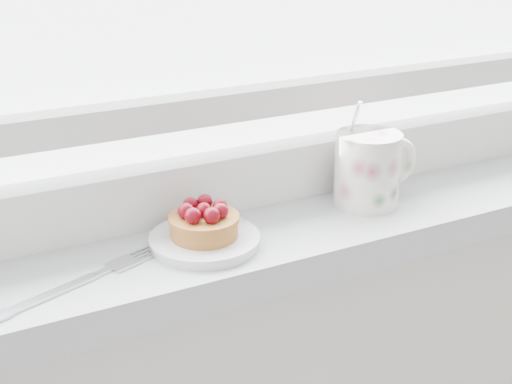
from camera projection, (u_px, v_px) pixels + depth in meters
saucer at (205, 241)px, 0.79m from camera, size 0.12×0.12×0.01m
raspberry_tart at (204, 221)px, 0.78m from camera, size 0.08×0.08×0.04m
floral_mug at (369, 167)px, 0.89m from camera, size 0.12×0.08×0.13m
fork at (80, 281)px, 0.71m from camera, size 0.20×0.09×0.00m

